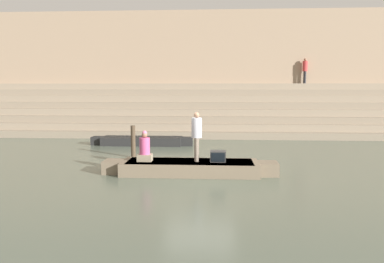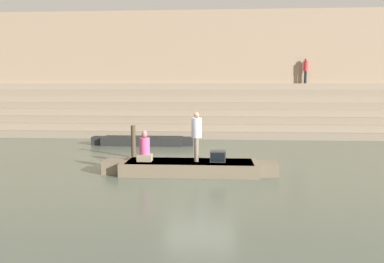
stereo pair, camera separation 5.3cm
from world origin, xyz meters
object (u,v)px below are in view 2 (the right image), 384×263
at_px(person_standing, 197,133).
at_px(tv_set, 218,156).
at_px(person_on_steps, 306,69).
at_px(person_rowing, 145,149).
at_px(moored_boat_shore, 142,141).
at_px(mooring_post, 133,141).
at_px(rowboat_main, 190,167).

xyz_separation_m(person_standing, tv_set, (0.74, -0.07, -0.79)).
bearing_deg(person_on_steps, tv_set, 43.20).
relative_size(person_rowing, moored_boat_shore, 0.20).
relative_size(tv_set, person_on_steps, 0.32).
bearing_deg(moored_boat_shore, person_rowing, -77.68).
relative_size(moored_boat_shore, mooring_post, 3.85).
bearing_deg(person_on_steps, mooring_post, 23.99).
relative_size(rowboat_main, person_on_steps, 3.63).
relative_size(person_standing, tv_set, 3.17).
distance_m(moored_boat_shore, mooring_post, 3.46).
distance_m(person_standing, tv_set, 1.09).
height_order(tv_set, mooring_post, mooring_post).
bearing_deg(mooring_post, rowboat_main, -48.12).
height_order(rowboat_main, person_rowing, person_rowing).
bearing_deg(tv_set, person_on_steps, 72.99).
bearing_deg(tv_set, rowboat_main, -172.26).
xyz_separation_m(rowboat_main, person_standing, (0.23, 0.07, 1.19)).
relative_size(person_standing, person_on_steps, 1.02).
height_order(moored_boat_shore, person_on_steps, person_on_steps).
height_order(rowboat_main, moored_boat_shore, rowboat_main).
bearing_deg(person_rowing, person_on_steps, 42.55).
height_order(person_rowing, mooring_post, person_rowing).
bearing_deg(moored_boat_shore, tv_set, -58.11).
height_order(tv_set, person_on_steps, person_on_steps).
distance_m(rowboat_main, moored_boat_shore, 7.01).
height_order(person_standing, mooring_post, person_standing).
height_order(mooring_post, person_on_steps, person_on_steps).
relative_size(moored_boat_shore, person_on_steps, 3.18).
xyz_separation_m(person_standing, moored_boat_shore, (-3.17, 6.30, -1.20)).
bearing_deg(rowboat_main, person_standing, 15.86).
height_order(rowboat_main, mooring_post, mooring_post).
xyz_separation_m(rowboat_main, mooring_post, (-2.64, 2.95, 0.45)).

